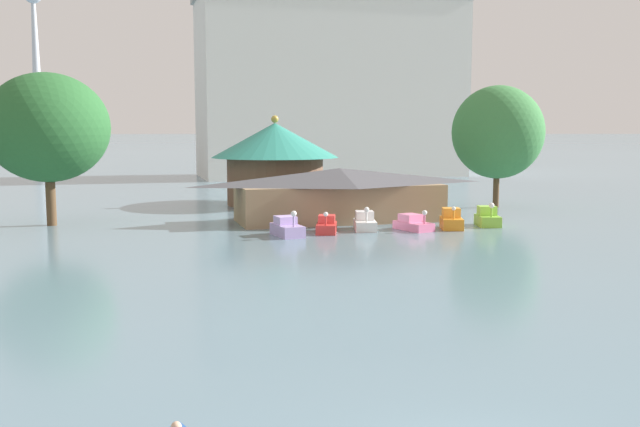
% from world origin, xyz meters
% --- Properties ---
extents(pedal_boat_lavender, '(1.87, 3.11, 1.83)m').
position_xyz_m(pedal_boat_lavender, '(3.51, 33.34, 0.53)').
color(pedal_boat_lavender, '#B299D8').
rests_on(pedal_boat_lavender, ground).
extents(pedal_boat_red, '(2.16, 3.03, 1.58)m').
position_xyz_m(pedal_boat_red, '(6.47, 34.06, 0.48)').
color(pedal_boat_red, red).
rests_on(pedal_boat_red, ground).
extents(pedal_boat_white, '(2.09, 3.06, 1.77)m').
position_xyz_m(pedal_boat_white, '(9.45, 34.59, 0.53)').
color(pedal_boat_white, white).
rests_on(pedal_boat_white, ground).
extents(pedal_boat_pink, '(2.24, 3.22, 1.54)m').
position_xyz_m(pedal_boat_pink, '(12.73, 33.64, 0.44)').
color(pedal_boat_pink, pink).
rests_on(pedal_boat_pink, ground).
extents(pedal_boat_orange, '(2.13, 2.74, 1.72)m').
position_xyz_m(pedal_boat_orange, '(15.62, 33.44, 0.59)').
color(pedal_boat_orange, orange).
rests_on(pedal_boat_orange, ground).
extents(pedal_boat_lime, '(2.04, 2.71, 1.83)m').
position_xyz_m(pedal_boat_lime, '(18.87, 34.09, 0.59)').
color(pedal_boat_lime, '#8CCC3F').
rests_on(pedal_boat_lime, ground).
extents(boathouse, '(16.88, 6.48, 4.11)m').
position_xyz_m(boathouse, '(9.15, 39.67, 2.15)').
color(boathouse, '#9E7F5B').
rests_on(boathouse, ground).
extents(green_roof_pavilion, '(11.95, 11.95, 8.38)m').
position_xyz_m(green_roof_pavilion, '(6.91, 52.93, 4.37)').
color(green_roof_pavilion, brown).
rests_on(green_roof_pavilion, ground).
extents(shoreline_tree_tall_left, '(8.92, 8.92, 11.21)m').
position_xyz_m(shoreline_tree_tall_left, '(-12.15, 43.08, 7.20)').
color(shoreline_tree_tall_left, brown).
rests_on(shoreline_tree_tall_left, ground).
extents(shoreline_tree_right, '(8.24, 8.24, 11.02)m').
position_xyz_m(shoreline_tree_right, '(25.79, 45.06, 6.82)').
color(shoreline_tree_right, brown).
rests_on(shoreline_tree_right, ground).
extents(background_building_block, '(39.47, 16.06, 26.78)m').
position_xyz_m(background_building_block, '(23.47, 90.69, 13.41)').
color(background_building_block, silver).
rests_on(background_building_block, ground).
extents(distant_broadcast_tower, '(8.01, 8.01, 121.89)m').
position_xyz_m(distant_broadcast_tower, '(-42.73, 330.85, 53.59)').
color(distant_broadcast_tower, '#B7BCC6').
rests_on(distant_broadcast_tower, ground).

